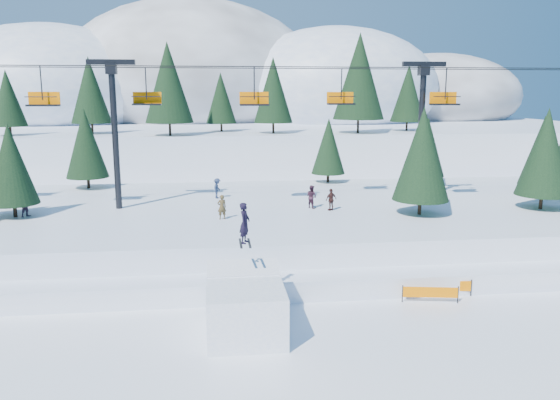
{
  "coord_description": "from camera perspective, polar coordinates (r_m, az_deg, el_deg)",
  "views": [
    {
      "loc": [
        -2.12,
        -20.98,
        10.52
      ],
      "look_at": [
        1.09,
        6.0,
        5.2
      ],
      "focal_mm": 35.0,
      "sensor_mm": 36.0,
      "label": 1
    }
  ],
  "objects": [
    {
      "name": "ground",
      "position": [
        23.57,
        -0.93,
        -15.44
      ],
      "size": [
        160.0,
        160.0,
        0.0
      ],
      "primitive_type": "plane",
      "color": "white",
      "rests_on": "ground"
    },
    {
      "name": "mid_shelf",
      "position": [
        40.12,
        -3.57,
        -2.3
      ],
      "size": [
        70.0,
        22.0,
        2.5
      ],
      "primitive_type": "cube",
      "color": "white",
      "rests_on": "ground"
    },
    {
      "name": "chairlift",
      "position": [
        39.14,
        -2.89,
        9.31
      ],
      "size": [
        46.61,
        3.21,
        10.28
      ],
      "color": "black",
      "rests_on": "mid_shelf"
    },
    {
      "name": "banner_near",
      "position": [
        29.23,
        15.43,
        -9.3
      ],
      "size": [
        2.82,
        0.54,
        0.9
      ],
      "color": "black",
      "rests_on": "ground"
    },
    {
      "name": "mountain_ridge",
      "position": [
        94.36,
        -8.72,
        10.42
      ],
      "size": [
        119.0,
        60.71,
        26.46
      ],
      "color": "white",
      "rests_on": "ground"
    },
    {
      "name": "berm",
      "position": [
        30.72,
        -2.48,
        -7.87
      ],
      "size": [
        70.0,
        6.0,
        1.1
      ],
      "primitive_type": "cube",
      "color": "white",
      "rests_on": "ground"
    },
    {
      "name": "conifer_stand",
      "position": [
        39.44,
        0.02,
        5.75
      ],
      "size": [
        61.19,
        18.07,
        9.38
      ],
      "color": "black",
      "rests_on": "mid_shelf"
    },
    {
      "name": "jump_kicker",
      "position": [
        24.68,
        -3.65,
        -10.95
      ],
      "size": [
        3.37,
        4.59,
        5.63
      ],
      "color": "white",
      "rests_on": "ground"
    },
    {
      "name": "distant_skiers",
      "position": [
        39.87,
        -2.08,
        0.68
      ],
      "size": [
        30.87,
        8.43,
        1.81
      ],
      "color": "#381D1A",
      "rests_on": "mid_shelf"
    },
    {
      "name": "banner_far",
      "position": [
        30.36,
        16.81,
        -8.6
      ],
      "size": [
        2.83,
        0.46,
        0.9
      ],
      "color": "black",
      "rests_on": "ground"
    }
  ]
}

